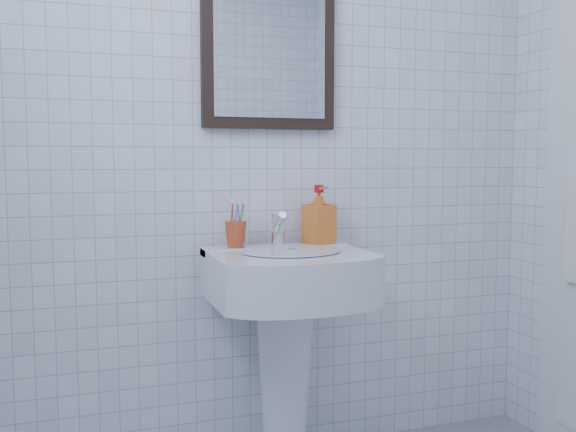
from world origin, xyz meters
name	(u,v)px	position (x,y,z in m)	size (l,w,h in m)	color
wall_back	(267,126)	(0.00, 1.20, 1.25)	(2.20, 0.02, 2.50)	silver
washbasin	(287,325)	(0.00, 0.98, 0.55)	(0.54, 0.39, 0.83)	white
faucet	(278,232)	(0.00, 1.08, 0.87)	(0.05, 0.11, 0.13)	silver
toothbrush_cup	(236,234)	(-0.15, 1.09, 0.87)	(0.08, 0.08, 0.09)	#C54420
soap_dispenser	(319,215)	(0.17, 1.10, 0.93)	(0.10, 0.10, 0.21)	#E04F15
wall_mirror	(269,43)	(0.00, 1.18, 1.55)	(0.50, 0.04, 0.62)	black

